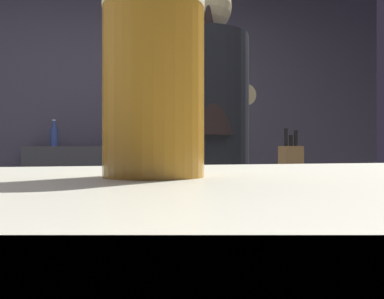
# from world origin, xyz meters

# --- Properties ---
(wall_back) EXTENTS (5.20, 0.10, 2.70)m
(wall_back) POSITION_xyz_m (0.00, 2.20, 1.35)
(wall_back) COLOR #4D4759
(wall_back) RESTS_ON ground
(prep_counter) EXTENTS (2.10, 0.60, 0.89)m
(prep_counter) POSITION_xyz_m (0.35, 0.59, 0.45)
(prep_counter) COLOR #48432D
(prep_counter) RESTS_ON ground
(back_shelf) EXTENTS (0.98, 0.36, 1.10)m
(back_shelf) POSITION_xyz_m (-0.11, 1.92, 0.55)
(back_shelf) COLOR #3B3A40
(back_shelf) RESTS_ON ground
(bartender) EXTENTS (0.44, 0.52, 1.70)m
(bartender) POSITION_xyz_m (0.17, 0.14, 0.99)
(bartender) COLOR #2A2B3A
(bartender) RESTS_ON ground
(knife_block) EXTENTS (0.10, 0.08, 0.29)m
(knife_block) POSITION_xyz_m (0.77, 0.57, 1.00)
(knife_block) COLOR olive
(knife_block) RESTS_ON prep_counter
(mixing_bowl) EXTENTS (0.19, 0.19, 0.05)m
(mixing_bowl) POSITION_xyz_m (0.02, 0.62, 0.92)
(mixing_bowl) COLOR slate
(mixing_bowl) RESTS_ON prep_counter
(chefs_knife) EXTENTS (0.24, 0.10, 0.01)m
(chefs_knife) POSITION_xyz_m (0.45, 0.54, 0.90)
(chefs_knife) COLOR silver
(chefs_knife) RESTS_ON prep_counter
(pint_glass_far) EXTENTS (0.08, 0.08, 0.13)m
(pint_glass_far) POSITION_xyz_m (-0.23, -1.00, 1.12)
(pint_glass_far) COLOR #BF7F25
(pint_glass_far) RESTS_ON bar_counter
(bottle_vinegar) EXTENTS (0.06, 0.06, 0.19)m
(bottle_vinegar) POSITION_xyz_m (0.15, 1.95, 1.17)
(bottle_vinegar) COLOR black
(bottle_vinegar) RESTS_ON back_shelf
(bottle_olive_oil) EXTENTS (0.06, 0.06, 0.25)m
(bottle_olive_oil) POSITION_xyz_m (0.21, 2.01, 1.19)
(bottle_olive_oil) COLOR red
(bottle_olive_oil) RESTS_ON back_shelf
(bottle_soy) EXTENTS (0.06, 0.06, 0.20)m
(bottle_soy) POSITION_xyz_m (-0.40, 1.96, 1.17)
(bottle_soy) COLOR #39509A
(bottle_soy) RESTS_ON back_shelf
(bottle_hot_sauce) EXTENTS (0.07, 0.07, 0.20)m
(bottle_hot_sauce) POSITION_xyz_m (-0.01, 1.84, 1.17)
(bottle_hot_sauce) COLOR #B72B12
(bottle_hot_sauce) RESTS_ON back_shelf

